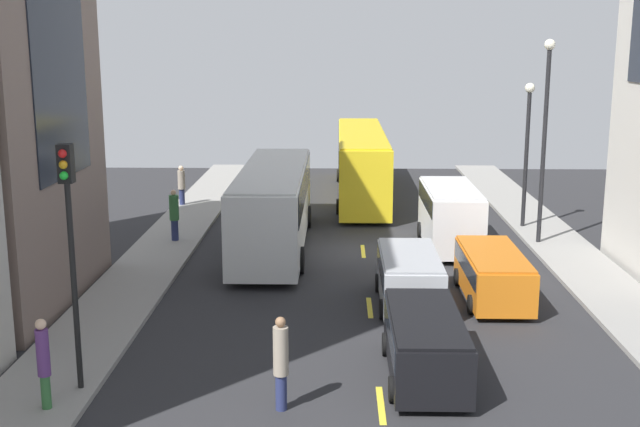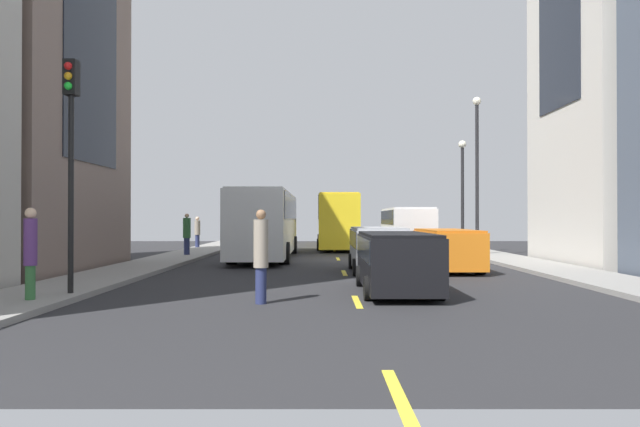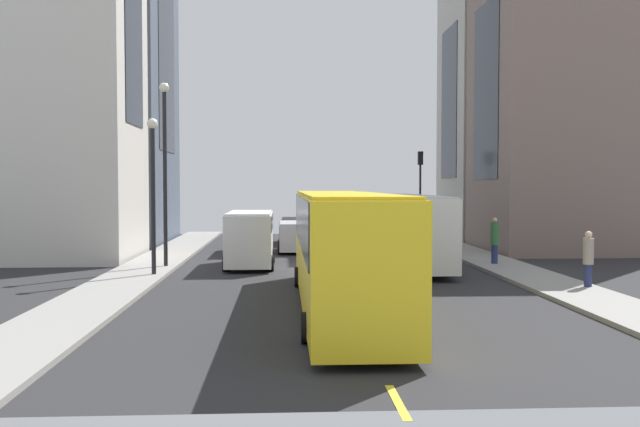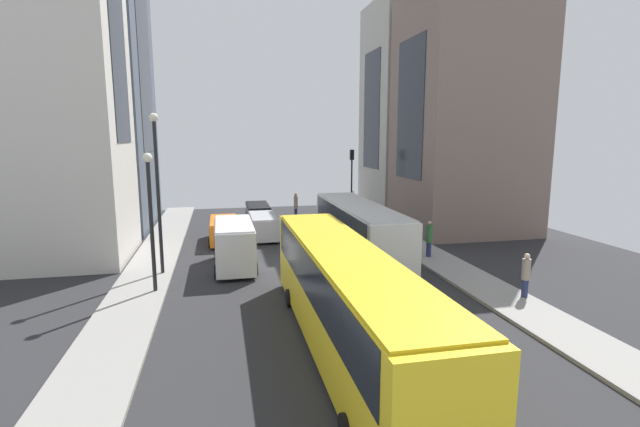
% 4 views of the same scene
% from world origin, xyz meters
% --- Properties ---
extents(ground_plane, '(42.93, 42.93, 0.00)m').
position_xyz_m(ground_plane, '(0.00, 0.00, 0.00)').
color(ground_plane, '#28282B').
extents(sidewalk_west, '(2.61, 44.00, 0.15)m').
position_xyz_m(sidewalk_west, '(-8.16, 0.00, 0.07)').
color(sidewalk_west, gray).
rests_on(sidewalk_west, ground).
extents(sidewalk_east, '(2.61, 44.00, 0.15)m').
position_xyz_m(sidewalk_east, '(8.16, 0.00, 0.07)').
color(sidewalk_east, gray).
rests_on(sidewalk_east, ground).
extents(lane_stripe_0, '(0.16, 2.00, 0.01)m').
position_xyz_m(lane_stripe_0, '(0.00, -21.00, 0.01)').
color(lane_stripe_0, yellow).
rests_on(lane_stripe_0, ground).
extents(lane_stripe_1, '(0.16, 2.00, 0.01)m').
position_xyz_m(lane_stripe_1, '(0.00, -14.00, 0.01)').
color(lane_stripe_1, yellow).
rests_on(lane_stripe_1, ground).
extents(lane_stripe_2, '(0.16, 2.00, 0.01)m').
position_xyz_m(lane_stripe_2, '(0.00, -7.00, 0.01)').
color(lane_stripe_2, yellow).
rests_on(lane_stripe_2, ground).
extents(lane_stripe_3, '(0.16, 2.00, 0.01)m').
position_xyz_m(lane_stripe_3, '(0.00, 0.00, 0.01)').
color(lane_stripe_3, yellow).
rests_on(lane_stripe_3, ground).
extents(lane_stripe_4, '(0.16, 2.00, 0.01)m').
position_xyz_m(lane_stripe_4, '(0.00, 7.00, 0.01)').
color(lane_stripe_4, yellow).
rests_on(lane_stripe_4, ground).
extents(lane_stripe_5, '(0.16, 2.00, 0.01)m').
position_xyz_m(lane_stripe_5, '(0.00, 14.00, 0.01)').
color(lane_stripe_5, yellow).
rests_on(lane_stripe_5, ground).
extents(lane_stripe_6, '(0.16, 2.00, 0.01)m').
position_xyz_m(lane_stripe_6, '(0.00, 21.00, 0.01)').
color(lane_stripe_6, yellow).
rests_on(lane_stripe_6, ground).
extents(building_west_0, '(9.68, 7.98, 19.16)m').
position_xyz_m(building_west_0, '(-14.46, -15.42, 9.58)').
color(building_west_0, '#B7B2A8').
rests_on(building_west_0, ground).
extents(building_west_1, '(9.05, 8.62, 18.45)m').
position_xyz_m(building_west_1, '(-14.14, -6.54, 9.23)').
color(building_west_1, '#7A665B').
rests_on(building_west_1, ground).
extents(building_east_0, '(7.88, 10.96, 26.84)m').
position_xyz_m(building_east_0, '(13.56, -13.52, 13.42)').
color(building_east_0, '#4C5666').
rests_on(building_east_0, ground).
extents(city_bus_white, '(2.80, 11.87, 3.35)m').
position_xyz_m(city_bus_white, '(-3.66, 0.51, 2.01)').
color(city_bus_white, silver).
rests_on(city_bus_white, ground).
extents(streetcar_yellow, '(2.70, 14.99, 3.59)m').
position_xyz_m(streetcar_yellow, '(0.24, 11.72, 2.13)').
color(streetcar_yellow, yellow).
rests_on(streetcar_yellow, ground).
extents(delivery_van_white, '(2.25, 5.46, 2.58)m').
position_xyz_m(delivery_van_white, '(3.56, 0.55, 1.51)').
color(delivery_van_white, white).
rests_on(delivery_van_white, ground).
extents(car_silver_0, '(2.05, 4.40, 1.70)m').
position_xyz_m(car_silver_0, '(1.28, -6.65, 1.01)').
color(car_silver_0, '#B7BABF').
rests_on(car_silver_0, ground).
extents(car_orange_1, '(2.04, 4.80, 1.61)m').
position_xyz_m(car_orange_1, '(4.08, -6.04, 0.95)').
color(car_orange_1, orange).
rests_on(car_orange_1, ground).
extents(car_black_2, '(2.00, 4.64, 1.65)m').
position_xyz_m(car_black_2, '(1.19, -12.34, 0.97)').
color(car_black_2, black).
rests_on(car_black_2, ground).
extents(pedestrian_walking_far, '(0.30, 0.30, 2.15)m').
position_xyz_m(pedestrian_walking_far, '(-7.68, -14.62, 1.32)').
color(pedestrian_walking_far, '#336B38').
rests_on(pedestrian_walking_far, ground).
extents(pedestrian_crossing_mid, '(0.40, 0.40, 2.16)m').
position_xyz_m(pedestrian_crossing_mid, '(-7.88, 1.09, 1.29)').
color(pedestrian_crossing_mid, navy).
rests_on(pedestrian_crossing_mid, ground).
extents(pedestrian_waiting_curb, '(0.36, 0.36, 2.26)m').
position_xyz_m(pedestrian_waiting_curb, '(-2.33, -14.27, 1.21)').
color(pedestrian_waiting_curb, navy).
rests_on(pedestrian_waiting_curb, ground).
extents(pedestrian_crossing_near, '(0.37, 0.37, 2.01)m').
position_xyz_m(pedestrian_crossing_near, '(-9.01, 8.55, 1.22)').
color(pedestrian_crossing_near, navy).
rests_on(pedestrian_crossing_near, ground).
extents(traffic_light_near_corner, '(0.32, 0.44, 5.94)m').
position_xyz_m(traffic_light_near_corner, '(-7.26, -13.52, 4.28)').
color(traffic_light_near_corner, black).
rests_on(traffic_light_near_corner, ground).
extents(streetlamp_near, '(0.44, 0.44, 8.29)m').
position_xyz_m(streetlamp_near, '(7.36, 1.19, 5.13)').
color(streetlamp_near, black).
rests_on(streetlamp_near, ground).
extents(streetlamp_far, '(0.44, 0.44, 6.42)m').
position_xyz_m(streetlamp_far, '(7.36, 4.11, 4.13)').
color(streetlamp_far, black).
rests_on(streetlamp_far, ground).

